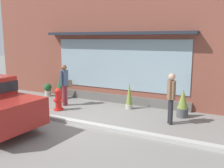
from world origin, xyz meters
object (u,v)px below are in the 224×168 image
(potted_plant_low_front, at_px, (183,104))
(potted_plant_window_right, at_px, (129,96))
(pedestrian_with_handbag, at_px, (65,82))
(pedestrian_passerby, at_px, (171,95))
(fire_hydrant, at_px, (58,99))
(potted_plant_window_center, at_px, (48,89))
(potted_plant_corner_tall, at_px, (60,87))

(potted_plant_low_front, relative_size, potted_plant_window_right, 0.97)
(pedestrian_with_handbag, height_order, pedestrian_passerby, pedestrian_with_handbag)
(fire_hydrant, bearing_deg, pedestrian_passerby, 5.40)
(pedestrian_with_handbag, xyz_separation_m, pedestrian_passerby, (4.57, -0.30, -0.01))
(potted_plant_window_center, xyz_separation_m, potted_plant_window_right, (4.48, -0.25, 0.18))
(pedestrian_passerby, distance_m, potted_plant_window_center, 6.58)
(pedestrian_with_handbag, xyz_separation_m, potted_plant_window_center, (-1.85, 1.00, -0.67))
(fire_hydrant, distance_m, potted_plant_corner_tall, 1.96)
(potted_plant_corner_tall, distance_m, potted_plant_low_front, 5.73)
(potted_plant_corner_tall, bearing_deg, potted_plant_low_front, -2.35)
(pedestrian_with_handbag, height_order, potted_plant_window_right, pedestrian_with_handbag)
(potted_plant_low_front, bearing_deg, potted_plant_window_right, 177.07)
(pedestrian_with_handbag, relative_size, potted_plant_corner_tall, 1.55)
(fire_hydrant, bearing_deg, potted_plant_window_center, 140.31)
(pedestrian_with_handbag, xyz_separation_m, potted_plant_low_front, (4.77, 0.64, -0.51))
(potted_plant_window_center, distance_m, potted_plant_corner_tall, 0.93)
(potted_plant_low_front, bearing_deg, pedestrian_with_handbag, -172.42)
(potted_plant_window_center, height_order, potted_plant_window_right, potted_plant_window_right)
(potted_plant_corner_tall, distance_m, potted_plant_window_right, 3.58)
(pedestrian_passerby, bearing_deg, potted_plant_window_center, 45.49)
(potted_plant_window_right, bearing_deg, potted_plant_low_front, -2.93)
(potted_plant_corner_tall, height_order, potted_plant_window_right, potted_plant_corner_tall)
(potted_plant_corner_tall, height_order, potted_plant_low_front, potted_plant_corner_tall)
(pedestrian_passerby, bearing_deg, potted_plant_corner_tall, 44.96)
(fire_hydrant, relative_size, potted_plant_low_front, 0.86)
(potted_plant_corner_tall, bearing_deg, fire_hydrant, -53.77)
(pedestrian_passerby, distance_m, potted_plant_window_right, 2.25)
(potted_plant_low_front, bearing_deg, potted_plant_window_center, 176.86)
(pedestrian_passerby, relative_size, potted_plant_window_right, 1.58)
(potted_plant_corner_tall, bearing_deg, potted_plant_window_center, 171.87)
(potted_plant_window_center, bearing_deg, pedestrian_with_handbag, -28.33)
(fire_hydrant, xyz_separation_m, potted_plant_window_center, (-2.06, 1.71, -0.10))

